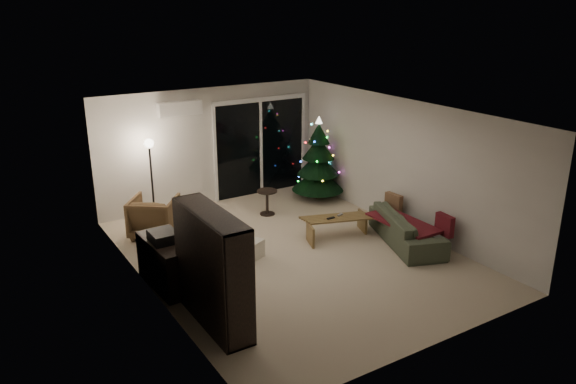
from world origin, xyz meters
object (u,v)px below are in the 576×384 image
(bookshelf, at_px, (199,272))
(christmas_tree, at_px, (318,158))
(media_cabinet, at_px, (165,264))
(coffee_table, at_px, (337,227))
(armchair, at_px, (154,216))
(sofa, at_px, (407,228))

(bookshelf, distance_m, christmas_tree, 5.51)
(media_cabinet, bearing_deg, coffee_table, -0.83)
(armchair, distance_m, sofa, 4.67)
(media_cabinet, bearing_deg, christmas_tree, 23.02)
(bookshelf, distance_m, media_cabinet, 1.40)
(media_cabinet, xyz_separation_m, coffee_table, (3.37, 0.13, -0.18))
(bookshelf, distance_m, armchair, 3.40)
(sofa, height_order, christmas_tree, christmas_tree)
(armchair, height_order, christmas_tree, christmas_tree)
(bookshelf, xyz_separation_m, media_cabinet, (0.00, 1.33, -0.43))
(bookshelf, height_order, christmas_tree, christmas_tree)
(armchair, xyz_separation_m, christmas_tree, (3.79, 0.10, 0.55))
(christmas_tree, bearing_deg, armchair, -178.51)
(bookshelf, bearing_deg, christmas_tree, 20.83)
(armchair, height_order, sofa, armchair)
(media_cabinet, relative_size, armchair, 1.44)
(media_cabinet, bearing_deg, bookshelf, -92.98)
(media_cabinet, height_order, sofa, media_cabinet)
(media_cabinet, distance_m, coffee_table, 3.38)
(media_cabinet, xyz_separation_m, christmas_tree, (4.31, 2.10, 0.56))
(media_cabinet, distance_m, sofa, 4.36)
(media_cabinet, bearing_deg, sofa, -12.75)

